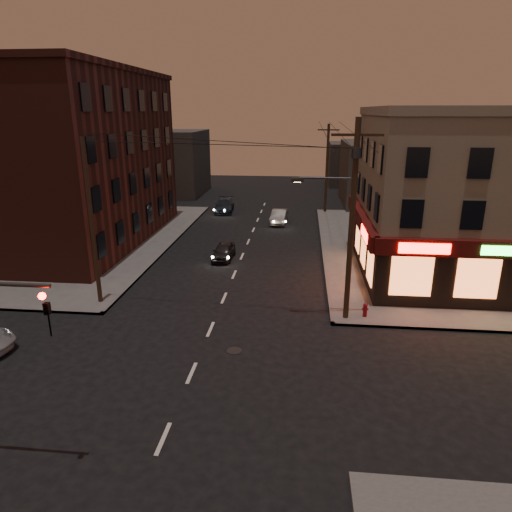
# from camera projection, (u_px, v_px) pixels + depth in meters

# --- Properties ---
(ground) EXTENTS (120.00, 120.00, 0.00)m
(ground) POSITION_uv_depth(u_px,v_px,m) (192.00, 373.00, 18.96)
(ground) COLOR black
(ground) RESTS_ON ground
(sidewalk_ne) EXTENTS (24.00, 28.00, 0.15)m
(sidewalk_ne) POSITION_uv_depth(u_px,v_px,m) (478.00, 251.00, 35.19)
(sidewalk_ne) COLOR #514F4C
(sidewalk_ne) RESTS_ON ground
(sidewalk_nw) EXTENTS (24.00, 28.00, 0.15)m
(sidewalk_nw) POSITION_uv_depth(u_px,v_px,m) (37.00, 238.00, 38.69)
(sidewalk_nw) COLOR #514F4C
(sidewalk_nw) RESTS_ON ground
(pizza_building) EXTENTS (15.85, 12.85, 10.50)m
(pizza_building) POSITION_uv_depth(u_px,v_px,m) (488.00, 195.00, 28.51)
(pizza_building) COLOR gray
(pizza_building) RESTS_ON sidewalk_ne
(brick_apartment) EXTENTS (12.00, 20.00, 13.00)m
(brick_apartment) POSITION_uv_depth(u_px,v_px,m) (66.00, 160.00, 36.35)
(brick_apartment) COLOR #4A1F18
(brick_apartment) RESTS_ON sidewalk_nw
(bg_building_ne_a) EXTENTS (10.00, 12.00, 7.00)m
(bg_building_ne_a) POSITION_uv_depth(u_px,v_px,m) (387.00, 173.00, 52.54)
(bg_building_ne_a) COLOR #3F3D3A
(bg_building_ne_a) RESTS_ON ground
(bg_building_nw) EXTENTS (9.00, 10.00, 8.00)m
(bg_building_nw) POSITION_uv_depth(u_px,v_px,m) (168.00, 163.00, 58.80)
(bg_building_nw) COLOR #3F3D3A
(bg_building_nw) RESTS_ON ground
(bg_building_ne_b) EXTENTS (8.00, 8.00, 6.00)m
(bg_building_ne_b) POSITION_uv_depth(u_px,v_px,m) (356.00, 164.00, 66.15)
(bg_building_ne_b) COLOR #3F3D3A
(bg_building_ne_b) RESTS_ON ground
(utility_pole_main) EXTENTS (4.20, 0.44, 10.00)m
(utility_pole_main) POSITION_uv_depth(u_px,v_px,m) (350.00, 211.00, 22.05)
(utility_pole_main) COLOR #382619
(utility_pole_main) RESTS_ON sidewalk_ne
(utility_pole_far) EXTENTS (0.26, 0.26, 9.00)m
(utility_pole_far) POSITION_uv_depth(u_px,v_px,m) (327.00, 169.00, 47.20)
(utility_pole_far) COLOR #382619
(utility_pole_far) RESTS_ON sidewalk_ne
(utility_pole_west) EXTENTS (0.24, 0.24, 9.00)m
(utility_pole_west) POSITION_uv_depth(u_px,v_px,m) (92.00, 224.00, 24.36)
(utility_pole_west) COLOR #382619
(utility_pole_west) RESTS_ON sidewalk_nw
(sedan_near) EXTENTS (1.47, 3.45, 1.16)m
(sedan_near) POSITION_uv_depth(u_px,v_px,m) (224.00, 251.00, 33.37)
(sedan_near) COLOR black
(sedan_near) RESTS_ON ground
(sedan_mid) EXTENTS (1.70, 4.09, 1.32)m
(sedan_mid) POSITION_uv_depth(u_px,v_px,m) (279.00, 217.00, 43.91)
(sedan_mid) COLOR slate
(sedan_mid) RESTS_ON ground
(sedan_far) EXTENTS (2.19, 4.73, 1.34)m
(sedan_far) POSITION_uv_depth(u_px,v_px,m) (224.00, 206.00, 48.91)
(sedan_far) COLOR #182230
(sedan_far) RESTS_ON ground
(fire_hydrant) EXTENTS (0.33, 0.33, 0.74)m
(fire_hydrant) POSITION_uv_depth(u_px,v_px,m) (365.00, 309.00, 23.72)
(fire_hydrant) COLOR maroon
(fire_hydrant) RESTS_ON sidewalk_ne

